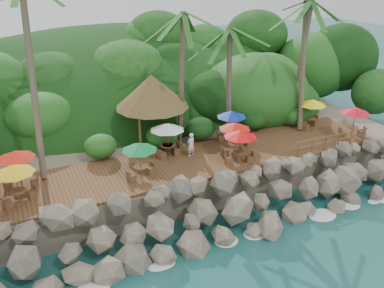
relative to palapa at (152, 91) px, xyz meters
name	(u,v)px	position (x,y,z in m)	size (l,w,h in m)	color
ground	(240,245)	(1.07, -10.01, -5.79)	(140.00, 140.00, 0.00)	#19514F
land_base	(142,125)	(1.07, 5.99, -4.74)	(32.00, 25.20, 2.10)	gray
jungle_hill	(118,110)	(1.07, 13.49, -5.79)	(44.80, 28.00, 15.40)	#143811
seawall	(222,208)	(1.07, -8.01, -4.64)	(29.00, 4.00, 2.30)	gray
terrace	(192,161)	(1.07, -4.01, -3.59)	(26.00, 5.00, 0.20)	brown
jungle_foliage	(146,141)	(1.07, 4.99, -5.79)	(44.00, 16.00, 12.00)	#143811
foam_line	(237,241)	(1.07, -9.71, -5.76)	(25.20, 0.80, 0.06)	white
palapa	(152,91)	(0.00, 0.00, 0.00)	(4.92, 4.92, 4.60)	brown
dining_clusters	(183,135)	(0.46, -4.02, -1.67)	(25.62, 5.22, 2.19)	brown
railing	(332,140)	(10.12, -6.36, -2.88)	(6.10, 0.10, 1.00)	brown
waiter	(191,145)	(1.25, -3.46, -2.70)	(0.57, 0.38, 1.57)	white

